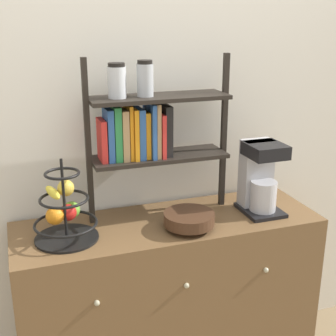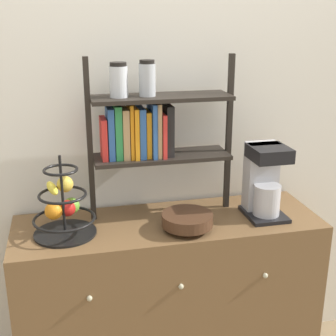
% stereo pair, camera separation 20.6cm
% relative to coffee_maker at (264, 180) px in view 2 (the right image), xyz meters
% --- Properties ---
extents(wall_back, '(7.00, 0.05, 2.60)m').
position_rel_coffee_maker_xyz_m(wall_back, '(-0.45, 0.30, 0.23)').
color(wall_back, silver).
rests_on(wall_back, ground_plane).
extents(sideboard, '(1.41, 0.48, 0.90)m').
position_rel_coffee_maker_xyz_m(sideboard, '(-0.45, 0.02, -0.62)').
color(sideboard, brown).
rests_on(sideboard, ground_plane).
extents(coffee_maker, '(0.18, 0.22, 0.34)m').
position_rel_coffee_maker_xyz_m(coffee_maker, '(0.00, 0.00, 0.00)').
color(coffee_maker, black).
rests_on(coffee_maker, sideboard).
extents(fruit_stand, '(0.27, 0.27, 0.36)m').
position_rel_coffee_maker_xyz_m(fruit_stand, '(-0.92, 0.01, -0.05)').
color(fruit_stand, black).
rests_on(fruit_stand, sideboard).
extents(wooden_bowl, '(0.23, 0.23, 0.07)m').
position_rel_coffee_maker_xyz_m(wooden_bowl, '(-0.39, -0.08, -0.13)').
color(wooden_bowl, '#422819').
rests_on(wooden_bowl, sideboard).
extents(shelf_hutch, '(0.67, 0.20, 0.74)m').
position_rel_coffee_maker_xyz_m(shelf_hutch, '(-0.53, 0.13, 0.26)').
color(shelf_hutch, black).
rests_on(shelf_hutch, sideboard).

